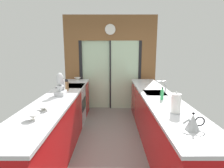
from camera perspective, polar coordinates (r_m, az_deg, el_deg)
name	(u,v)px	position (r m, az deg, el deg)	size (l,w,h in m)	color
ground_plane	(110,135)	(3.91, -0.69, -15.92)	(5.04, 7.60, 0.02)	slate
back_wall_unit	(111,57)	(5.29, -0.47, 8.40)	(2.64, 0.12, 2.70)	brown
left_counter_run	(58,123)	(3.42, -16.59, -11.68)	(0.62, 3.80, 0.92)	#AD0C0F
right_counter_run	(158,119)	(3.54, 14.37, -10.77)	(0.62, 3.80, 0.92)	#AD0C0F
sink_faucet	(164,85)	(3.64, 16.07, -0.20)	(0.19, 0.02, 0.23)	#B7BABC
oven_range	(72,105)	(4.44, -12.47, -6.36)	(0.60, 0.60, 0.92)	#B7BABC
mixing_bowl_near	(34,116)	(2.39, -23.46, -9.30)	(0.15, 0.15, 0.08)	silver
mixing_bowl_mid	(44,108)	(2.68, -20.61, -7.06)	(0.19, 0.19, 0.06)	silver
mixing_bowl_far	(78,79)	(5.01, -10.73, 1.62)	(0.18, 0.18, 0.08)	silver
knife_block	(66,86)	(3.80, -14.26, -0.62)	(0.09, 0.14, 0.25)	brown
stand_mixer	(61,87)	(3.43, -15.85, -0.80)	(0.17, 0.27, 0.42)	#B7BABC
kettle	(193,122)	(2.09, 24.24, -10.92)	(0.23, 0.15, 0.19)	#B7BABC
soap_bottle	(162,94)	(3.14, 15.60, -3.18)	(0.06, 0.06, 0.21)	#339E56
paper_towel_roll	(176,104)	(2.53, 19.58, -5.84)	(0.14, 0.14, 0.29)	#B7BABC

